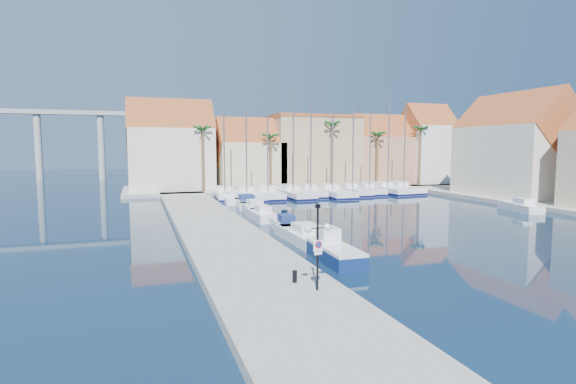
{
  "coord_description": "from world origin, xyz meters",
  "views": [
    {
      "loc": [
        -14.77,
        -22.17,
        6.77
      ],
      "look_at": [
        -2.72,
        13.75,
        3.0
      ],
      "focal_mm": 28.0,
      "sensor_mm": 36.0,
      "label": 1
    }
  ],
  "objects": [
    {
      "name": "ground",
      "position": [
        0.0,
        0.0,
        0.0
      ],
      "size": [
        260.0,
        260.0,
        0.0
      ],
      "primitive_type": "plane",
      "color": "black",
      "rests_on": "ground"
    },
    {
      "name": "quay_west",
      "position": [
        -9.0,
        13.5,
        0.25
      ],
      "size": [
        6.0,
        77.0,
        0.5
      ],
      "primitive_type": "cube",
      "color": "gray",
      "rests_on": "ground"
    },
    {
      "name": "shore_north",
      "position": [
        10.0,
        48.0,
        0.25
      ],
      "size": [
        54.0,
        16.0,
        0.5
      ],
      "primitive_type": "cube",
      "color": "gray",
      "rests_on": "ground"
    },
    {
      "name": "shore_east",
      "position": [
        32.0,
        15.0,
        0.25
      ],
      "size": [
        12.0,
        60.0,
        0.5
      ],
      "primitive_type": "cube",
      "color": "gray",
      "rests_on": "ground"
    },
    {
      "name": "lamp_post",
      "position": [
        -7.42,
        -4.35,
        3.02
      ],
      "size": [
        1.3,
        0.46,
        3.84
      ],
      "rotation": [
        0.0,
        0.0,
        0.12
      ],
      "color": "black",
      "rests_on": "quay_west"
    },
    {
      "name": "bollard",
      "position": [
        -7.98,
        -2.92,
        0.78
      ],
      "size": [
        0.22,
        0.22,
        0.56
      ],
      "primitive_type": "cylinder",
      "color": "black",
      "rests_on": "quay_west"
    },
    {
      "name": "fishing_boat",
      "position": [
        -3.78,
        1.95,
        0.62
      ],
      "size": [
        1.93,
        5.39,
        1.87
      ],
      "rotation": [
        0.0,
        0.0,
        -0.03
      ],
      "color": "navy",
      "rests_on": "ground"
    },
    {
      "name": "motorboat_west_0",
      "position": [
        -3.63,
        7.61,
        0.51
      ],
      "size": [
        2.2,
        6.57,
        1.4
      ],
      "rotation": [
        0.0,
        0.0,
        0.02
      ],
      "color": "white",
      "rests_on": "ground"
    },
    {
      "name": "motorboat_west_1",
      "position": [
        -3.54,
        12.04,
        0.51
      ],
      "size": [
        2.02,
        5.14,
        1.4
      ],
      "rotation": [
        0.0,
        0.0,
        -0.08
      ],
      "color": "white",
      "rests_on": "ground"
    },
    {
      "name": "motorboat_west_2",
      "position": [
        -3.88,
        18.1,
        0.51
      ],
      "size": [
        1.77,
        5.37,
        1.4
      ],
      "rotation": [
        0.0,
        0.0,
        0.01
      ],
      "color": "white",
      "rests_on": "ground"
    },
    {
      "name": "motorboat_west_3",
      "position": [
        -3.46,
        22.74,
        0.51
      ],
      "size": [
        1.97,
        6.0,
        1.4
      ],
      "rotation": [
        0.0,
        0.0,
        -0.01
      ],
      "color": "white",
      "rests_on": "ground"
    },
    {
      "name": "motorboat_west_4",
      "position": [
        -3.06,
        28.02,
        0.51
      ],
      "size": [
        2.88,
        7.3,
        1.4
      ],
      "rotation": [
        0.0,
        0.0,
        -0.09
      ],
      "color": "white",
      "rests_on": "ground"
    },
    {
      "name": "motorboat_west_5",
      "position": [
        -3.73,
        32.04,
        0.51
      ],
      "size": [
        2.92,
        7.12,
        1.4
      ],
      "rotation": [
        0.0,
        0.0,
        -0.1
      ],
      "color": "white",
      "rests_on": "ground"
    },
    {
      "name": "motorboat_west_6",
      "position": [
        -3.41,
        38.57,
        0.51
      ],
      "size": [
        2.15,
        5.95,
        1.4
      ],
      "rotation": [
        0.0,
        0.0,
        -0.05
      ],
      "color": "white",
      "rests_on": "ground"
    },
    {
      "name": "motorboat_east_1",
      "position": [
        23.98,
        15.0,
        0.51
      ],
      "size": [
        3.02,
        5.95,
        1.4
      ],
      "rotation": [
        0.0,
        0.0,
        -0.22
      ],
      "color": "white",
      "rests_on": "ground"
    },
    {
      "name": "sailboat_0",
      "position": [
        -3.92,
        36.79,
        0.62
      ],
      "size": [
        3.18,
        9.26,
        13.8
      ],
      "rotation": [
        0.0,
        0.0,
        -0.09
      ],
      "color": "white",
      "rests_on": "ground"
    },
    {
      "name": "sailboat_1",
      "position": [
        -1.24,
        35.89,
        0.56
      ],
      "size": [
        2.99,
        11.34,
        11.6
      ],
      "rotation": [
        0.0,
        0.0,
        -0.0
      ],
      "color": "white",
      "rests_on": "ground"
    },
    {
      "name": "sailboat_2",
      "position": [
        1.74,
        36.05,
        0.6
      ],
      "size": [
        3.45,
        10.76,
        14.49
      ],
      "rotation": [
        0.0,
        0.0,
        -0.06
      ],
      "color": "white",
      "rests_on": "ground"
    },
    {
      "name": "sailboat_3",
      "position": [
        5.17,
        35.72,
        0.58
      ],
      "size": [
        3.3,
        11.49,
        14.18
      ],
      "rotation": [
        0.0,
        0.0,
        0.03
      ],
      "color": "white",
      "rests_on": "ground"
    },
    {
      "name": "sailboat_4",
      "position": [
        7.9,
        35.97,
        0.62
      ],
      "size": [
        2.85,
        9.1,
        13.33
      ],
      "rotation": [
        0.0,
        0.0,
        -0.05
      ],
      "color": "white",
      "rests_on": "ground"
    },
    {
      "name": "sailboat_5",
      "position": [
        10.86,
        35.47,
        0.56
      ],
      "size": [
        3.63,
        12.16,
        12.54
      ],
      "rotation": [
        0.0,
        0.0,
        -0.04
      ],
      "color": "white",
      "rests_on": "ground"
    },
    {
      "name": "sailboat_6",
      "position": [
        14.3,
        36.0,
        0.6
      ],
      "size": [
        2.52,
        9.34,
        12.65
      ],
      "rotation": [
        0.0,
        0.0,
        -0.01
      ],
      "color": "white",
      "rests_on": "ground"
    },
    {
      "name": "sailboat_7",
      "position": [
        17.17,
        36.12,
        0.6
      ],
      "size": [
        2.93,
        8.6,
        11.77
      ],
      "rotation": [
        0.0,
        0.0,
        -0.08
      ],
      "color": "white",
      "rests_on": "ground"
    },
    {
      "name": "sailboat_8",
      "position": [
        20.21,
        36.34,
        0.61
      ],
      "size": [
        3.04,
        10.51,
        14.81
      ],
      "rotation": [
        0.0,
        0.0,
        0.03
      ],
      "color": "white",
      "rests_on": "ground"
    },
    {
      "name": "sailboat_9",
      "position": [
        22.97,
        36.3,
        0.59
      ],
      "size": [
        3.19,
        9.96,
        12.66
      ],
      "rotation": [
        0.0,
        0.0,
        -0.06
      ],
      "color": "white",
      "rests_on": "ground"
    },
    {
      "name": "building_0",
      "position": [
        -10.0,
        47.0,
        6.52
      ],
      "size": [
        12.3,
        9.0,
        13.5
      ],
      "color": "beige",
      "rests_on": "shore_north"
    },
    {
      "name": "building_1",
      "position": [
        2.0,
        47.0,
        5.3
      ],
      "size": [
        10.3,
        8.0,
        11.0
      ],
      "color": "tan",
      "rests_on": "shore_north"
    },
    {
      "name": "building_2",
      "position": [
        13.0,
        48.0,
        6.26
      ],
      "size": [
        14.2,
        10.2,
        11.5
      ],
      "color": "tan",
      "rests_on": "shore_north"
    },
    {
      "name": "building_3",
      "position": [
        25.0,
        47.0,
        5.86
      ],
      "size": [
        10.3,
        8.0,
        12.0
      ],
      "color": "tan",
      "rests_on": "shore_north"
    },
    {
      "name": "building_4",
      "position": [
        34.0,
        46.0,
        6.97
      ],
      "size": [
        8.3,
        8.0,
        14.0
      ],
      "color": "silver",
      "rests_on": "shore_north"
    },
    {
      "name": "building_6",
      "position": [
        32.0,
        24.0,
        6.52
      ],
      "size": [
        9.0,
        14.3,
        13.5
      ],
      "color": "beige",
      "rests_on": "shore_east"
    },
    {
      "name": "palm_0",
      "position": [
        -6.0,
        42.0,
        9.08
      ],
      "size": [
        2.6,
        2.6,
        10.15
      ],
      "color": "brown",
      "rests_on": "shore_north"
    },
    {
      "name": "palm_1",
      "position": [
        4.0,
        42.0,
        8.14
      ],
      "size": [
        2.6,
        2.6,
        9.15
      ],
      "color": "brown",
      "rests_on": "shore_north"
    },
    {
      "name": "palm_2",
      "position": [
        14.0,
        42.0,
        10.02
      ],
      "size": [
        2.6,
        2.6,
        11.15
      ],
      "color": "brown",
      "rests_on": "shore_north"
    },
    {
      "name": "palm_3",
      "position": [
        22.0,
        42.0,
        8.61
      ],
      "size": [
        2.6,
        2.6,
        9.65
      ],
      "color": "brown",
      "rests_on": "shore_north"
    },
    {
      "name": "palm_4",
      "position": [
        30.0,
        42.0,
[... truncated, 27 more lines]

